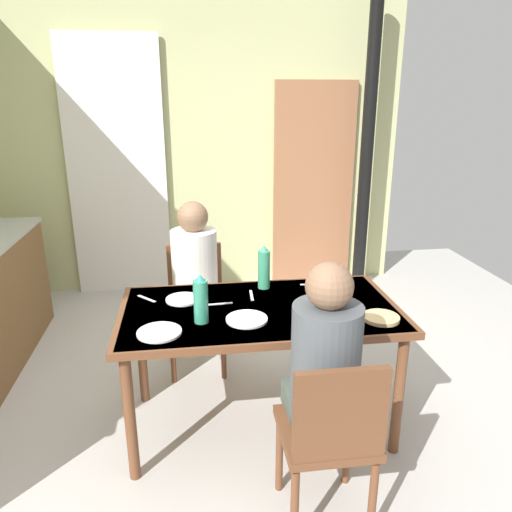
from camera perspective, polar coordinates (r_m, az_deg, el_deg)
The scene contains 23 objects.
ground_plane at distance 2.97m, azimuth -5.46°, elevation -20.50°, with size 6.41×6.41×0.00m, color #BAB6B1.
wall_back at distance 4.80m, azimuth -7.47°, elevation 12.96°, with size 4.03×0.10×2.84m, color #BDC187.
door_wooden at distance 4.94m, azimuth 6.75°, elevation 8.19°, with size 0.80×0.05×2.00m, color #9A6342.
stove_pipe_column at distance 4.75m, azimuth 12.93°, elevation 12.61°, with size 0.12×0.12×2.84m, color black.
curtain_panel at distance 4.77m, azimuth -16.00°, elevation 9.63°, with size 0.90×0.03×2.39m, color white.
dining_table at distance 2.71m, azimuth 0.45°, elevation -7.53°, with size 1.52×0.81×0.75m.
chair_near_diner at distance 2.20m, azimuth 8.76°, elevation -19.92°, with size 0.40×0.40×0.87m.
chair_far_diner at distance 3.45m, azimuth -7.07°, elevation -5.04°, with size 0.40×0.40×0.87m.
person_near_diner at distance 2.15m, azimuth 8.09°, elevation -11.77°, with size 0.30×0.37×0.77m.
person_far_diner at distance 3.22m, azimuth -7.21°, elevation -1.34°, with size 0.30×0.37×0.77m.
water_bottle_green_near at distance 2.90m, azimuth 0.94°, elevation -1.42°, with size 0.07×0.07×0.27m.
water_bottle_green_far at distance 2.48m, azimuth -6.51°, elevation -5.16°, with size 0.07×0.07×0.26m.
serving_bowl_center at distance 2.81m, azimuth 9.01°, elevation -4.46°, with size 0.17×0.17×0.06m, color silver.
dinner_plate_near_left at distance 2.53m, azimuth -1.10°, elevation -7.42°, with size 0.22×0.22×0.01m, color white.
dinner_plate_near_right at distance 2.80m, azimuth -8.60°, elevation -5.04°, with size 0.19×0.19×0.01m, color white.
dinner_plate_far_center at distance 2.63m, azimuth 6.92°, elevation -6.53°, with size 0.21×0.21×0.01m, color white.
dinner_plate_far_side at distance 2.45m, azimuth -11.29°, elevation -8.78°, with size 0.22×0.22×0.01m, color white.
drinking_glass_by_near_diner at distance 2.45m, azimuth 7.94°, elevation -7.49°, with size 0.06×0.06×0.09m, color silver.
bread_plate_sliced at distance 2.62m, azimuth 14.48°, elevation -7.03°, with size 0.19×0.19×0.02m, color #DBB77A.
cutlery_knife_near at distance 2.85m, azimuth -12.72°, elevation -4.91°, with size 0.15×0.02×0.00m, color silver.
cutlery_fork_near at distance 3.01m, azimuth 6.63°, elevation -3.33°, with size 0.15×0.02×0.00m, color silver.
cutlery_knife_far at distance 2.83m, azimuth -0.53°, elevation -4.65°, with size 0.15×0.02×0.00m, color silver.
cutlery_fork_far at distance 2.72m, azimuth -4.34°, elevation -5.63°, with size 0.15×0.02×0.00m, color silver.
Camera 1 is at (-0.06, -2.31, 1.85)m, focal length 34.05 mm.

